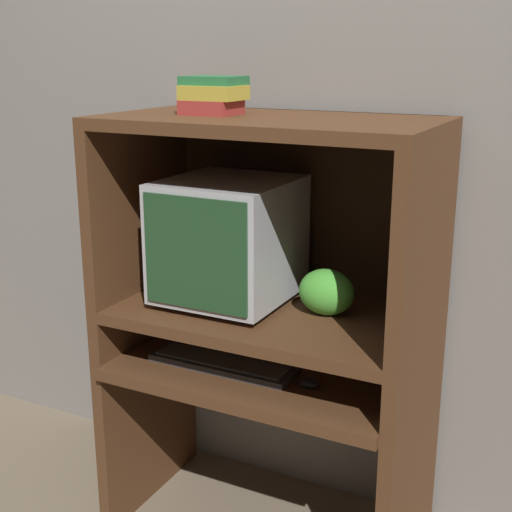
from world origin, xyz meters
TOP-DOWN VIEW (x-y plane):
  - wall_back at (0.00, 0.60)m, footprint 6.00×0.06m
  - desk_base at (0.00, 0.24)m, footprint 0.97×0.56m
  - desk_monitor_shelf at (0.00, 0.27)m, footprint 0.97×0.54m
  - hutch_upper at (0.00, 0.30)m, footprint 0.97×0.54m
  - crt_monitor at (-0.14, 0.28)m, footprint 0.37×0.40m
  - keyboard at (-0.11, 0.17)m, footprint 0.46×0.13m
  - mouse at (0.18, 0.16)m, footprint 0.06×0.04m
  - snack_bag at (0.17, 0.31)m, footprint 0.17×0.13m
  - book_stack at (-0.18, 0.27)m, footprint 0.18×0.15m

SIDE VIEW (x-z plane):
  - desk_base at x=0.00m, z-range 0.09..0.69m
  - keyboard at x=-0.11m, z-range 0.60..0.63m
  - mouse at x=0.18m, z-range 0.60..0.63m
  - desk_monitor_shelf at x=0.00m, z-range 0.65..0.82m
  - snack_bag at x=0.17m, z-range 0.78..0.91m
  - crt_monitor at x=-0.14m, z-range 0.78..1.17m
  - hutch_upper at x=0.00m, z-range 0.87..1.45m
  - wall_back at x=0.00m, z-range 0.00..2.60m
  - book_stack at x=-0.18m, z-range 1.35..1.46m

